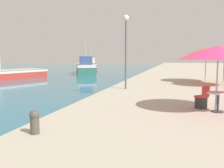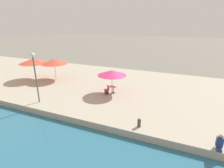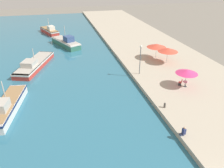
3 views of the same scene
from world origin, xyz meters
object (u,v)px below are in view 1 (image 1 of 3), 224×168
at_px(fishing_boat_far, 85,68).
at_px(cafe_table, 218,98).
at_px(cafe_chair_left, 202,100).
at_px(fishing_boat_distant, 91,65).
at_px(cafe_umbrella_striped, 206,52).
at_px(mooring_bollard, 35,121).
at_px(lamppost, 126,39).
at_px(cafe_umbrella_pink, 218,53).

distance_m(fishing_boat_far, cafe_table, 28.26).
height_order(cafe_table, cafe_chair_left, cafe_chair_left).
distance_m(fishing_boat_distant, cafe_umbrella_striped, 31.43).
bearing_deg(mooring_bollard, cafe_table, 38.74).
distance_m(fishing_boat_distant, cafe_chair_left, 39.88).
height_order(mooring_bollard, lamppost, lamppost).
relative_size(cafe_umbrella_pink, cafe_table, 3.68).
relative_size(cafe_table, lamppost, 0.18).
distance_m(fishing_boat_distant, lamppost, 33.75).
height_order(fishing_boat_far, cafe_chair_left, fishing_boat_far).
height_order(cafe_umbrella_striped, cafe_chair_left, cafe_umbrella_striped).
bearing_deg(cafe_umbrella_pink, fishing_boat_far, 121.33).
bearing_deg(mooring_bollard, cafe_umbrella_striped, 69.67).
distance_m(cafe_umbrella_pink, cafe_table, 1.67).
xyz_separation_m(fishing_boat_distant, cafe_umbrella_pink, (18.19, -36.11, 1.96)).
xyz_separation_m(fishing_boat_far, mooring_bollard, (9.60, -28.22, 0.01)).
bearing_deg(cafe_table, fishing_boat_far, 121.32).
relative_size(cafe_umbrella_pink, lamppost, 0.64).
relative_size(fishing_boat_distant, mooring_bollard, 12.94).
height_order(fishing_boat_far, fishing_boat_distant, fishing_boat_far).
xyz_separation_m(cafe_table, mooring_bollard, (-5.09, -4.09, -0.18)).
bearing_deg(cafe_umbrella_pink, cafe_table, -61.62).
xyz_separation_m(cafe_umbrella_pink, mooring_bollard, (-5.04, -4.19, -1.85)).
xyz_separation_m(cafe_umbrella_pink, lamppost, (-4.61, 5.35, 0.90)).
xyz_separation_m(cafe_umbrella_pink, cafe_table, (0.06, -0.11, -1.66)).
xyz_separation_m(cafe_table, lamppost, (-4.67, 5.46, 2.56)).
xyz_separation_m(fishing_boat_distant, cafe_umbrella_striped, (18.79, -25.09, 2.16)).
height_order(cafe_chair_left, lamppost, lamppost).
height_order(fishing_boat_distant, cafe_umbrella_pink, fishing_boat_distant).
xyz_separation_m(fishing_boat_distant, cafe_table, (18.25, -36.22, 0.29)).
bearing_deg(fishing_boat_distant, cafe_chair_left, -85.20).
distance_m(fishing_boat_distant, mooring_bollard, 42.40).
xyz_separation_m(cafe_chair_left, lamppost, (-4.14, 4.97, 2.77)).
bearing_deg(fishing_boat_distant, lamppost, -87.75).
xyz_separation_m(cafe_chair_left, mooring_bollard, (-4.56, -4.57, 0.02)).
height_order(fishing_boat_far, mooring_bollard, fishing_boat_far).
bearing_deg(cafe_chair_left, fishing_boat_far, 73.32).
bearing_deg(lamppost, cafe_umbrella_striped, 47.40).
distance_m(cafe_umbrella_striped, cafe_chair_left, 10.89).
relative_size(cafe_umbrella_striped, cafe_table, 4.32).
height_order(cafe_table, lamppost, lamppost).
bearing_deg(cafe_chair_left, cafe_umbrella_striped, 36.63).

